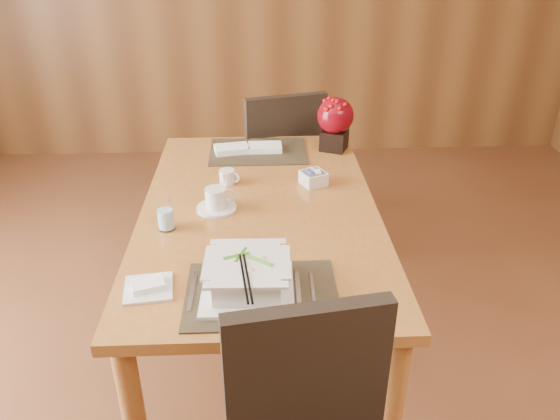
{
  "coord_description": "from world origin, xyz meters",
  "views": [
    {
      "loc": [
        -0.0,
        -1.25,
        1.74
      ],
      "look_at": [
        0.07,
        0.35,
        0.87
      ],
      "focal_mm": 35.0,
      "sensor_mm": 36.0,
      "label": 1
    }
  ],
  "objects_px": {
    "sugar_caddy": "(313,178)",
    "berry_decor": "(335,121)",
    "far_chair": "(279,164)",
    "water_glass": "(165,211)",
    "creamer_jug": "(227,177)",
    "dining_table": "(260,228)",
    "coffee_cup": "(216,200)",
    "soup_setting": "(247,277)",
    "bread_plate": "(148,288)"
  },
  "relations": [
    {
      "from": "sugar_caddy",
      "to": "berry_decor",
      "type": "height_order",
      "value": "berry_decor"
    },
    {
      "from": "far_chair",
      "to": "water_glass",
      "type": "bearing_deg",
      "value": 51.86
    },
    {
      "from": "creamer_jug",
      "to": "far_chair",
      "type": "bearing_deg",
      "value": 94.43
    },
    {
      "from": "dining_table",
      "to": "far_chair",
      "type": "height_order",
      "value": "far_chair"
    },
    {
      "from": "dining_table",
      "to": "coffee_cup",
      "type": "xyz_separation_m",
      "value": [
        -0.16,
        -0.01,
        0.13
      ]
    },
    {
      "from": "soup_setting",
      "to": "berry_decor",
      "type": "xyz_separation_m",
      "value": [
        0.4,
        1.1,
        0.09
      ]
    },
    {
      "from": "berry_decor",
      "to": "water_glass",
      "type": "bearing_deg",
      "value": -133.97
    },
    {
      "from": "berry_decor",
      "to": "bread_plate",
      "type": "height_order",
      "value": "berry_decor"
    },
    {
      "from": "sugar_caddy",
      "to": "berry_decor",
      "type": "relative_size",
      "value": 0.37
    },
    {
      "from": "bread_plate",
      "to": "far_chair",
      "type": "bearing_deg",
      "value": 72.09
    },
    {
      "from": "creamer_jug",
      "to": "far_chair",
      "type": "height_order",
      "value": "far_chair"
    },
    {
      "from": "dining_table",
      "to": "water_glass",
      "type": "relative_size",
      "value": 10.59
    },
    {
      "from": "coffee_cup",
      "to": "water_glass",
      "type": "height_order",
      "value": "water_glass"
    },
    {
      "from": "creamer_jug",
      "to": "water_glass",
      "type": "bearing_deg",
      "value": -94.37
    },
    {
      "from": "water_glass",
      "to": "bread_plate",
      "type": "distance_m",
      "value": 0.37
    },
    {
      "from": "bread_plate",
      "to": "far_chair",
      "type": "relative_size",
      "value": 0.15
    },
    {
      "from": "bread_plate",
      "to": "far_chair",
      "type": "height_order",
      "value": "far_chair"
    },
    {
      "from": "sugar_caddy",
      "to": "bread_plate",
      "type": "height_order",
      "value": "sugar_caddy"
    },
    {
      "from": "dining_table",
      "to": "water_glass",
      "type": "bearing_deg",
      "value": -155.49
    },
    {
      "from": "creamer_jug",
      "to": "far_chair",
      "type": "relative_size",
      "value": 0.09
    },
    {
      "from": "soup_setting",
      "to": "bread_plate",
      "type": "bearing_deg",
      "value": 176.63
    },
    {
      "from": "creamer_jug",
      "to": "bread_plate",
      "type": "xyz_separation_m",
      "value": [
        -0.21,
        -0.73,
        -0.03
      ]
    },
    {
      "from": "water_glass",
      "to": "creamer_jug",
      "type": "bearing_deg",
      "value": 61.23
    },
    {
      "from": "soup_setting",
      "to": "creamer_jug",
      "type": "relative_size",
      "value": 3.35
    },
    {
      "from": "soup_setting",
      "to": "coffee_cup",
      "type": "height_order",
      "value": "soup_setting"
    },
    {
      "from": "far_chair",
      "to": "creamer_jug",
      "type": "bearing_deg",
      "value": 55.08
    },
    {
      "from": "water_glass",
      "to": "far_chair",
      "type": "distance_m",
      "value": 1.17
    },
    {
      "from": "coffee_cup",
      "to": "sugar_caddy",
      "type": "relative_size",
      "value": 1.65
    },
    {
      "from": "dining_table",
      "to": "berry_decor",
      "type": "bearing_deg",
      "value": 57.5
    },
    {
      "from": "soup_setting",
      "to": "sugar_caddy",
      "type": "bearing_deg",
      "value": 71.36
    },
    {
      "from": "dining_table",
      "to": "far_chair",
      "type": "xyz_separation_m",
      "value": [
        0.12,
        0.9,
        -0.12
      ]
    },
    {
      "from": "dining_table",
      "to": "coffee_cup",
      "type": "relative_size",
      "value": 9.82
    },
    {
      "from": "water_glass",
      "to": "bread_plate",
      "type": "bearing_deg",
      "value": -90.96
    },
    {
      "from": "sugar_caddy",
      "to": "soup_setting",
      "type": "bearing_deg",
      "value": -110.23
    },
    {
      "from": "coffee_cup",
      "to": "water_glass",
      "type": "relative_size",
      "value": 1.08
    },
    {
      "from": "water_glass",
      "to": "creamer_jug",
      "type": "xyz_separation_m",
      "value": [
        0.2,
        0.37,
        -0.04
      ]
    },
    {
      "from": "soup_setting",
      "to": "coffee_cup",
      "type": "xyz_separation_m",
      "value": [
        -0.12,
        0.53,
        -0.02
      ]
    },
    {
      "from": "coffee_cup",
      "to": "sugar_caddy",
      "type": "xyz_separation_m",
      "value": [
        0.39,
        0.2,
        -0.01
      ]
    },
    {
      "from": "creamer_jug",
      "to": "sugar_caddy",
      "type": "relative_size",
      "value": 0.9
    },
    {
      "from": "dining_table",
      "to": "coffee_cup",
      "type": "distance_m",
      "value": 0.21
    },
    {
      "from": "water_glass",
      "to": "dining_table",
      "type": "bearing_deg",
      "value": 24.51
    },
    {
      "from": "berry_decor",
      "to": "bread_plate",
      "type": "distance_m",
      "value": 1.29
    },
    {
      "from": "soup_setting",
      "to": "bread_plate",
      "type": "height_order",
      "value": "soup_setting"
    },
    {
      "from": "sugar_caddy",
      "to": "water_glass",
      "type": "bearing_deg",
      "value": -148.69
    },
    {
      "from": "dining_table",
      "to": "water_glass",
      "type": "distance_m",
      "value": 0.4
    },
    {
      "from": "soup_setting",
      "to": "creamer_jug",
      "type": "bearing_deg",
      "value": 98.44
    },
    {
      "from": "sugar_caddy",
      "to": "bread_plate",
      "type": "distance_m",
      "value": 0.9
    },
    {
      "from": "coffee_cup",
      "to": "far_chair",
      "type": "height_order",
      "value": "far_chair"
    },
    {
      "from": "coffee_cup",
      "to": "berry_decor",
      "type": "relative_size",
      "value": 0.61
    },
    {
      "from": "soup_setting",
      "to": "berry_decor",
      "type": "relative_size",
      "value": 1.1
    }
  ]
}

